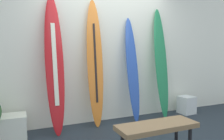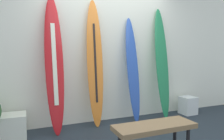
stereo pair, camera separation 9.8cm
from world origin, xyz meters
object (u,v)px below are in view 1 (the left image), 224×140
(surfboard_crimson, at_px, (55,65))
(display_block_center, at_px, (187,105))
(surfboard_emerald, at_px, (161,63))
(bench, at_px, (157,128))
(surfboard_sunset, at_px, (95,63))
(surfboard_cobalt, at_px, (132,69))
(display_block_left, at_px, (14,127))

(surfboard_crimson, height_order, display_block_center, surfboard_crimson)
(surfboard_emerald, distance_m, bench, 1.93)
(surfboard_crimson, distance_m, surfboard_sunset, 0.70)
(surfboard_sunset, relative_size, surfboard_cobalt, 1.14)
(surfboard_sunset, xyz_separation_m, display_block_center, (1.98, -0.09, -0.92))
(surfboard_cobalt, bearing_deg, surfboard_emerald, 0.12)
(surfboard_emerald, xyz_separation_m, bench, (-1.10, -1.43, -0.68))
(surfboard_cobalt, relative_size, display_block_left, 5.24)
(display_block_center, xyz_separation_m, bench, (-1.72, -1.37, 0.20))
(surfboard_crimson, relative_size, display_block_left, 5.98)
(surfboard_crimson, bearing_deg, bench, -55.45)
(surfboard_cobalt, distance_m, display_block_left, 2.18)
(surfboard_emerald, bearing_deg, surfboard_cobalt, -179.88)
(surfboard_cobalt, relative_size, bench, 1.92)
(display_block_center, bearing_deg, surfboard_emerald, 174.00)
(surfboard_cobalt, bearing_deg, display_block_left, -178.37)
(surfboard_emerald, bearing_deg, surfboard_sunset, 178.83)
(surfboard_emerald, height_order, display_block_center, surfboard_emerald)
(surfboard_cobalt, distance_m, display_block_center, 1.48)
(surfboard_sunset, bearing_deg, surfboard_crimson, -173.94)
(surfboard_sunset, bearing_deg, display_block_center, -2.68)
(display_block_center, bearing_deg, bench, -141.41)
(surfboard_emerald, distance_m, display_block_center, 1.08)
(surfboard_crimson, height_order, surfboard_emerald, surfboard_crimson)
(surfboard_cobalt, height_order, bench, surfboard_cobalt)
(surfboard_cobalt, relative_size, display_block_center, 5.39)
(surfboard_sunset, xyz_separation_m, display_block_left, (-1.31, -0.09, -0.92))
(surfboard_cobalt, bearing_deg, surfboard_crimson, -178.19)
(surfboard_cobalt, xyz_separation_m, bench, (-0.46, -1.43, -0.58))
(surfboard_emerald, xyz_separation_m, display_block_left, (-2.67, -0.06, -0.89))
(display_block_center, distance_m, bench, 2.21)
(surfboard_sunset, relative_size, surfboard_emerald, 1.03)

